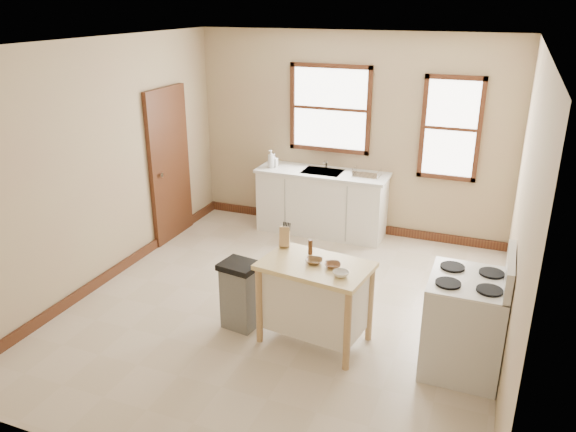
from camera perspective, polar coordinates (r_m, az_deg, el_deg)
The scene contains 23 objects.
floor at distance 6.27m, azimuth -0.42°, elevation -9.27°, with size 5.00×5.00×0.00m, color beige.
ceiling at distance 5.41m, azimuth -0.50°, elevation 17.20°, with size 5.00×5.00×0.00m, color white.
wall_back at distance 7.98m, azimuth 6.34°, elevation 8.19°, with size 4.50×0.04×2.80m, color tan.
wall_left at distance 6.82m, azimuth -18.35°, elevation 5.00°, with size 0.04×5.00×2.80m, color tan.
wall_right at distance 5.32m, azimuth 22.65°, elevation -0.03°, with size 0.04×5.00×2.80m, color tan.
window_main at distance 7.97m, azimuth 4.29°, elevation 10.82°, with size 1.17×0.06×1.22m, color #3B1A10, non-canonical shape.
window_side at distance 7.68m, azimuth 16.21°, elevation 8.51°, with size 0.77×0.06×1.37m, color #3B1A10, non-canonical shape.
door_left at distance 7.89m, azimuth -11.93°, elevation 5.09°, with size 0.06×0.90×2.10m, color #3B1A10.
baseboard_back at distance 8.35m, azimuth 5.92°, elevation -0.84°, with size 4.50×0.04×0.12m, color #3B1A10.
baseboard_left at distance 7.27m, azimuth -16.96°, elevation -5.21°, with size 0.04×5.00×0.12m, color #3B1A10.
sink_counter at distance 8.05m, azimuth 3.44°, elevation 1.42°, with size 1.86×0.62×0.92m, color silver, non-canonical shape.
faucet at distance 8.04m, azimuth 3.94°, elevation 5.65°, with size 0.03×0.03×0.22m, color silver.
soap_bottle_a at distance 8.04m, azimuth -1.74°, elevation 5.83°, with size 0.10×0.10×0.26m, color #B2B2B2.
soap_bottle_b at distance 8.09m, azimuth -1.40°, elevation 5.68°, with size 0.09×0.09×0.19m, color #B2B2B2.
dish_rack at distance 7.72m, azimuth 8.00°, elevation 4.35°, with size 0.37×0.27×0.09m, color silver, non-canonical shape.
kitchen_island at distance 5.52m, azimuth 2.74°, elevation -8.80°, with size 1.03×0.65×0.84m, color #FBDD93, non-canonical shape.
knife_block at distance 5.64m, azimuth -0.34°, elevation -2.17°, with size 0.10×0.10×0.20m, color tan, non-canonical shape.
pepper_grinder at distance 5.48m, azimuth 2.29°, elevation -3.17°, with size 0.04×0.04×0.15m, color #442512.
bowl_a at distance 5.32m, azimuth 2.67°, elevation -4.62°, with size 0.16×0.16×0.04m, color brown.
bowl_b at distance 5.26m, azimuth 4.55°, elevation -5.00°, with size 0.15×0.15×0.04m, color brown.
bowl_c at distance 5.10m, azimuth 5.38°, elevation -5.87°, with size 0.15×0.15×0.05m, color silver.
trash_bin at distance 5.79m, azimuth -4.87°, elevation -8.00°, with size 0.37×0.31×0.72m, color #5E5E5C, non-canonical shape.
gas_stove at distance 5.29m, azimuth 17.63°, elevation -9.20°, with size 0.73×0.74×1.18m, color silver, non-canonical shape.
Camera 1 is at (2.02, -5.01, 3.18)m, focal length 35.00 mm.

